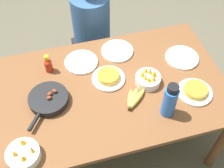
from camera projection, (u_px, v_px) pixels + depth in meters
ground_plane at (112, 139)px, 2.44m from camera, size 14.00×14.00×0.00m
dining_table at (112, 95)px, 1.94m from camera, size 1.54×0.95×0.73m
banana_bunch at (134, 99)px, 1.78m from camera, size 0.17×0.17×0.04m
skillet at (48, 99)px, 1.77m from camera, size 0.27×0.34×0.08m
frittata_plate_center at (108, 77)px, 1.89m from camera, size 0.23×0.23×0.05m
frittata_plate_side at (195, 91)px, 1.82m from camera, size 0.23×0.23×0.05m
empty_plate_near_front at (81, 62)px, 2.00m from camera, size 0.24×0.24×0.02m
empty_plate_far_left at (117, 51)px, 2.07m from camera, size 0.24×0.24×0.02m
empty_plate_far_right at (182, 58)px, 2.03m from camera, size 0.24×0.24×0.02m
fruit_bowl_mango at (148, 79)px, 1.86m from camera, size 0.17×0.17×0.11m
fruit_bowl_citrus at (23, 154)px, 1.53m from camera, size 0.19×0.19×0.11m
water_bottle at (170, 101)px, 1.65m from camera, size 0.09×0.09×0.26m
hot_sauce_bottle at (48, 64)px, 1.91m from camera, size 0.05×0.05×0.14m
person_figure at (93, 41)px, 2.50m from camera, size 0.34×0.34×1.18m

